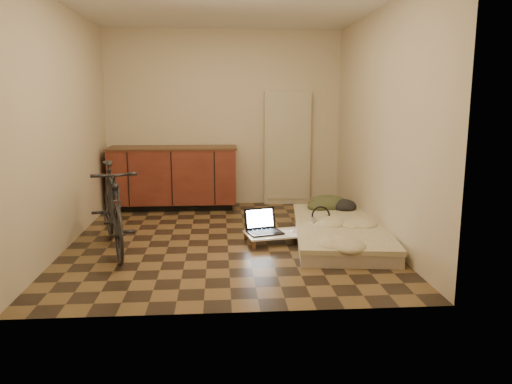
{
  "coord_description": "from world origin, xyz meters",
  "views": [
    {
      "loc": [
        -0.08,
        -5.56,
        1.61
      ],
      "look_at": [
        0.33,
        0.01,
        0.55
      ],
      "focal_mm": 35.0,
      "sensor_mm": 36.0,
      "label": 1
    }
  ],
  "objects": [
    {
      "name": "futon",
      "position": [
        1.3,
        -0.06,
        0.09
      ],
      "size": [
        1.25,
        2.21,
        0.18
      ],
      "rotation": [
        0.0,
        0.0,
        -0.12
      ],
      "color": "#B6A592",
      "rests_on": "ground"
    },
    {
      "name": "lap_desk",
      "position": [
        0.53,
        -0.16,
        0.09
      ],
      "size": [
        0.72,
        0.53,
        0.11
      ],
      "rotation": [
        0.0,
        0.0,
        0.19
      ],
      "color": "brown",
      "rests_on": "ground"
    },
    {
      "name": "cabinets",
      "position": [
        -0.75,
        1.7,
        0.47
      ],
      "size": [
        1.84,
        0.62,
        0.91
      ],
      "color": "black",
      "rests_on": "ground"
    },
    {
      "name": "headphones",
      "position": [
        1.09,
        0.01,
        0.27
      ],
      "size": [
        0.3,
        0.28,
        0.17
      ],
      "primitive_type": null,
      "rotation": [
        0.0,
        0.0,
        0.2
      ],
      "color": "black",
      "rests_on": "futon"
    },
    {
      "name": "mouse",
      "position": [
        0.74,
        -0.11,
        0.12
      ],
      "size": [
        0.05,
        0.09,
        0.03
      ],
      "primitive_type": "ellipsoid",
      "rotation": [
        0.0,
        0.0,
        -0.01
      ],
      "color": "white",
      "rests_on": "lap_desk"
    },
    {
      "name": "bicycle",
      "position": [
        -1.2,
        -0.37,
        0.52
      ],
      "size": [
        0.92,
        1.67,
        1.04
      ],
      "primitive_type": "imported",
      "rotation": [
        0.0,
        0.0,
        0.3
      ],
      "color": "black",
      "rests_on": "ground"
    },
    {
      "name": "room_shell",
      "position": [
        0.0,
        0.0,
        1.3
      ],
      "size": [
        3.5,
        4.0,
        2.6
      ],
      "color": "brown",
      "rests_on": "ground"
    },
    {
      "name": "clothing_pile",
      "position": [
        1.4,
        0.79,
        0.29
      ],
      "size": [
        0.62,
        0.53,
        0.23
      ],
      "primitive_type": null,
      "rotation": [
        0.0,
        0.0,
        -0.12
      ],
      "color": "#3B4327",
      "rests_on": "futon"
    },
    {
      "name": "laptop",
      "position": [
        0.41,
        -0.11,
        0.16
      ],
      "size": [
        0.45,
        0.42,
        0.26
      ],
      "rotation": [
        0.0,
        0.0,
        0.29
      ],
      "color": "black",
      "rests_on": "lap_desk"
    },
    {
      "name": "appliance_panel",
      "position": [
        0.95,
        1.94,
        0.85
      ],
      "size": [
        0.7,
        0.1,
        1.7
      ],
      "primitive_type": "cube",
      "color": "beige",
      "rests_on": "ground"
    }
  ]
}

